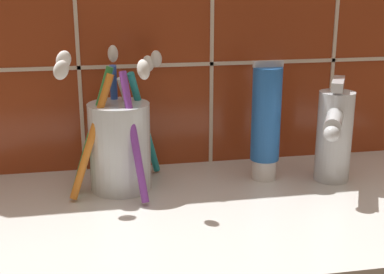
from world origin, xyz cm
name	(u,v)px	position (x,y,z in cm)	size (l,w,h in cm)	color
sink_counter	(225,214)	(0.00, 0.00, 1.00)	(71.14, 32.20, 2.00)	silver
tile_wall_backsplash	(198,25)	(0.01, 16.35, 21.28)	(81.14, 1.72, 42.55)	#933819
toothbrush_cup	(120,142)	(-11.46, 7.90, 8.09)	(14.17, 14.01, 17.75)	silver
toothpaste_tube	(266,122)	(7.25, 7.84, 9.74)	(3.94, 3.76, 15.56)	white
sink_faucet	(334,133)	(15.51, 5.23, 8.53)	(6.96, 10.89, 13.31)	silver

